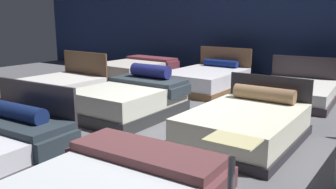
{
  "coord_description": "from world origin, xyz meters",
  "views": [
    {
      "loc": [
        2.93,
        -4.48,
        1.78
      ],
      "look_at": [
        -0.26,
        0.18,
        0.51
      ],
      "focal_mm": 37.22,
      "sensor_mm": 36.0,
      "label": 1
    }
  ],
  "objects_px": {
    "bed_4": "(53,90)",
    "bed_5": "(130,100)",
    "bed_8": "(136,71)",
    "bed_9": "(206,80)",
    "bed_10": "(294,92)",
    "bed_6": "(246,125)"
  },
  "relations": [
    {
      "from": "bed_9",
      "to": "bed_10",
      "type": "height_order",
      "value": "bed_9"
    },
    {
      "from": "bed_8",
      "to": "bed_4",
      "type": "bearing_deg",
      "value": -86.65
    },
    {
      "from": "bed_9",
      "to": "bed_6",
      "type": "bearing_deg",
      "value": -51.11
    },
    {
      "from": "bed_4",
      "to": "bed_8",
      "type": "relative_size",
      "value": 0.93
    },
    {
      "from": "bed_5",
      "to": "bed_8",
      "type": "distance_m",
      "value": 3.55
    },
    {
      "from": "bed_8",
      "to": "bed_9",
      "type": "distance_m",
      "value": 2.21
    },
    {
      "from": "bed_4",
      "to": "bed_8",
      "type": "bearing_deg",
      "value": 92.36
    },
    {
      "from": "bed_4",
      "to": "bed_9",
      "type": "xyz_separation_m",
      "value": [
        2.19,
        2.87,
        0.02
      ]
    },
    {
      "from": "bed_4",
      "to": "bed_5",
      "type": "xyz_separation_m",
      "value": [
        2.17,
        0.04,
        0.06
      ]
    },
    {
      "from": "bed_4",
      "to": "bed_9",
      "type": "distance_m",
      "value": 3.61
    },
    {
      "from": "bed_6",
      "to": "bed_8",
      "type": "xyz_separation_m",
      "value": [
        -4.45,
        2.89,
        0.02
      ]
    },
    {
      "from": "bed_4",
      "to": "bed_10",
      "type": "bearing_deg",
      "value": 35.11
    },
    {
      "from": "bed_6",
      "to": "bed_5",
      "type": "bearing_deg",
      "value": 178.14
    },
    {
      "from": "bed_9",
      "to": "bed_10",
      "type": "xyz_separation_m",
      "value": [
        2.15,
        -0.02,
        -0.05
      ]
    },
    {
      "from": "bed_8",
      "to": "bed_10",
      "type": "height_order",
      "value": "bed_10"
    },
    {
      "from": "bed_4",
      "to": "bed_6",
      "type": "xyz_separation_m",
      "value": [
        4.43,
        -0.06,
        0.02
      ]
    },
    {
      "from": "bed_5",
      "to": "bed_9",
      "type": "height_order",
      "value": "bed_9"
    },
    {
      "from": "bed_9",
      "to": "bed_10",
      "type": "distance_m",
      "value": 2.15
    },
    {
      "from": "bed_4",
      "to": "bed_8",
      "type": "distance_m",
      "value": 2.84
    },
    {
      "from": "bed_4",
      "to": "bed_5",
      "type": "distance_m",
      "value": 2.17
    },
    {
      "from": "bed_9",
      "to": "bed_10",
      "type": "relative_size",
      "value": 1.08
    },
    {
      "from": "bed_4",
      "to": "bed_5",
      "type": "bearing_deg",
      "value": 2.94
    }
  ]
}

